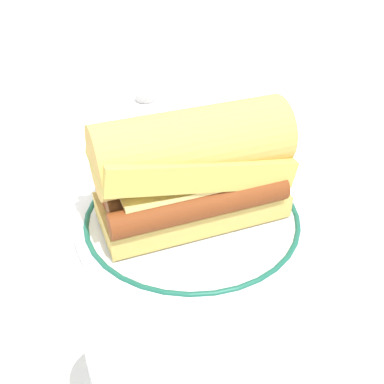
# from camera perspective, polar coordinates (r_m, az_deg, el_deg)

# --- Properties ---
(ground_plane) EXTENTS (1.50, 1.50, 0.00)m
(ground_plane) POSITION_cam_1_polar(r_m,az_deg,el_deg) (0.51, 0.45, -5.97)
(ground_plane) COLOR silver
(plate) EXTENTS (0.26, 0.26, 0.01)m
(plate) POSITION_cam_1_polar(r_m,az_deg,el_deg) (0.53, 0.00, -3.29)
(plate) COLOR white
(plate) RESTS_ON ground_plane
(sausage_sandwich) EXTENTS (0.22, 0.14, 0.13)m
(sausage_sandwich) POSITION_cam_1_polar(r_m,az_deg,el_deg) (0.49, 0.00, 3.09)
(sausage_sandwich) COLOR tan
(sausage_sandwich) RESTS_ON plate
(salt_shaker) EXTENTS (0.03, 0.03, 0.09)m
(salt_shaker) POSITION_cam_1_polar(r_m,az_deg,el_deg) (0.69, -5.63, 9.76)
(salt_shaker) COLOR white
(salt_shaker) RESTS_ON ground_plane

